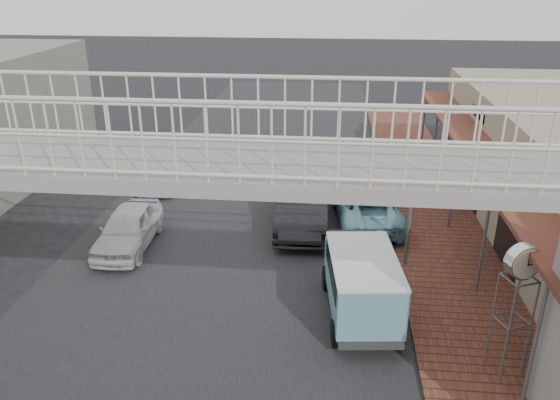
% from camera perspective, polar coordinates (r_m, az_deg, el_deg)
% --- Properties ---
extents(ground, '(120.00, 120.00, 0.00)m').
position_cam_1_polar(ground, '(14.50, -7.21, -10.40)').
color(ground, black).
rests_on(ground, ground).
extents(road_strip, '(10.00, 60.00, 0.01)m').
position_cam_1_polar(road_strip, '(14.50, -7.21, -10.38)').
color(road_strip, black).
rests_on(road_strip, ground).
extents(sidewalk, '(3.00, 40.00, 0.10)m').
position_cam_1_polar(sidewalk, '(17.11, 17.00, -5.59)').
color(sidewalk, brown).
rests_on(sidewalk, ground).
extents(footbridge, '(16.40, 2.40, 6.34)m').
position_cam_1_polar(footbridge, '(9.59, -13.33, -7.39)').
color(footbridge, gray).
rests_on(footbridge, ground).
extents(white_hatchback, '(1.56, 3.65, 1.23)m').
position_cam_1_polar(white_hatchback, '(17.39, -15.59, -2.86)').
color(white_hatchback, silver).
rests_on(white_hatchback, ground).
extents(dark_sedan, '(1.79, 4.77, 1.55)m').
position_cam_1_polar(dark_sedan, '(18.15, 2.38, -0.30)').
color(dark_sedan, black).
rests_on(dark_sedan, ground).
extents(angkot_curb, '(2.50, 4.65, 1.24)m').
position_cam_1_polar(angkot_curb, '(18.61, 9.03, -0.51)').
color(angkot_curb, '#69A6B6').
rests_on(angkot_curb, ground).
extents(angkot_far, '(1.75, 4.13, 1.19)m').
position_cam_1_polar(angkot_far, '(22.43, -11.88, 3.31)').
color(angkot_far, '#75B7CA').
rests_on(angkot_far, ground).
extents(angkot_van, '(1.94, 3.65, 1.72)m').
position_cam_1_polar(angkot_van, '(13.41, 8.54, -8.01)').
color(angkot_van, black).
rests_on(angkot_van, ground).
extents(motorcycle_near, '(1.91, 1.23, 0.95)m').
position_cam_1_polar(motorcycle_near, '(21.61, 12.35, 2.45)').
color(motorcycle_near, black).
rests_on(motorcycle_near, sidewalk).
extents(motorcycle_far, '(1.73, 0.73, 1.01)m').
position_cam_1_polar(motorcycle_far, '(20.08, 11.97, 1.00)').
color(motorcycle_far, black).
rests_on(motorcycle_far, sidewalk).
extents(street_clock, '(0.76, 0.73, 2.95)m').
position_cam_1_polar(street_clock, '(11.74, 23.94, -6.49)').
color(street_clock, '#59595B').
rests_on(street_clock, sidewalk).
extents(arrow_sign, '(1.94, 1.29, 3.21)m').
position_cam_1_polar(arrow_sign, '(15.49, 16.51, 2.20)').
color(arrow_sign, '#59595B').
rests_on(arrow_sign, sidewalk).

